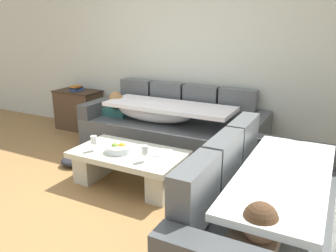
{
  "coord_description": "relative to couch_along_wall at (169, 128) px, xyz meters",
  "views": [
    {
      "loc": [
        2.13,
        -2.22,
        1.7
      ],
      "look_at": [
        0.41,
        1.07,
        0.55
      ],
      "focal_mm": 35.93,
      "sensor_mm": 36.0,
      "label": 1
    }
  ],
  "objects": [
    {
      "name": "book_stack_on_cabinet",
      "position": [
        -1.82,
        0.23,
        0.35
      ],
      "size": [
        0.16,
        0.21,
        0.08
      ],
      "color": "#2D569E",
      "rests_on": "side_cabinet"
    },
    {
      "name": "ground_plane",
      "position": [
        -0.15,
        -1.62,
        -0.33
      ],
      "size": [
        14.0,
        14.0,
        0.0
      ],
      "primitive_type": "plane",
      "color": "olive"
    },
    {
      "name": "side_cabinet",
      "position": [
        -1.8,
        0.23,
        -0.01
      ],
      "size": [
        0.72,
        0.44,
        0.64
      ],
      "color": "#483322",
      "rests_on": "ground_plane"
    },
    {
      "name": "wine_glass_near_left",
      "position": [
        -0.28,
        -1.22,
        0.17
      ],
      "size": [
        0.07,
        0.07,
        0.17
      ],
      "color": "silver",
      "rests_on": "coffee_table"
    },
    {
      "name": "coffee_table",
      "position": [
        0.07,
        -1.08,
        -0.09
      ],
      "size": [
        1.2,
        0.68,
        0.38
      ],
      "color": "beige",
      "rests_on": "ground_plane"
    },
    {
      "name": "back_wall",
      "position": [
        -0.15,
        0.53,
        1.02
      ],
      "size": [
        9.0,
        0.1,
        2.7
      ],
      "primitive_type": "cube",
      "color": "beige",
      "rests_on": "ground_plane"
    },
    {
      "name": "couch_along_wall",
      "position": [
        0.0,
        0.0,
        0.0
      ],
      "size": [
        2.43,
        0.92,
        0.88
      ],
      "color": "#525658",
      "rests_on": "ground_plane"
    },
    {
      "name": "wine_glass_near_right",
      "position": [
        0.36,
        -1.22,
        0.17
      ],
      "size": [
        0.07,
        0.07,
        0.17
      ],
      "color": "silver",
      "rests_on": "coffee_table"
    },
    {
      "name": "fruit_bowl",
      "position": [
        -0.02,
        -1.13,
        0.09
      ],
      "size": [
        0.28,
        0.28,
        0.1
      ],
      "color": "silver",
      "rests_on": "coffee_table"
    },
    {
      "name": "open_magazine",
      "position": [
        0.36,
        -0.97,
        0.06
      ],
      "size": [
        0.34,
        0.29,
        0.01
      ],
      "primitive_type": "cube",
      "rotation": [
        0.0,
        0.0,
        0.35
      ],
      "color": "white",
      "rests_on": "coffee_table"
    },
    {
      "name": "couch_near_window",
      "position": [
        1.62,
        -1.56,
        0.01
      ],
      "size": [
        0.92,
        2.0,
        0.88
      ],
      "rotation": [
        0.0,
        0.0,
        1.57
      ],
      "color": "#525658",
      "rests_on": "ground_plane"
    },
    {
      "name": "crumpled_garment",
      "position": [
        -0.79,
        -0.95,
        -0.27
      ],
      "size": [
        0.51,
        0.51,
        0.12
      ],
      "primitive_type": "ellipsoid",
      "rotation": [
        0.0,
        0.0,
        0.78
      ],
      "color": "#232328",
      "rests_on": "ground_plane"
    }
  ]
}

